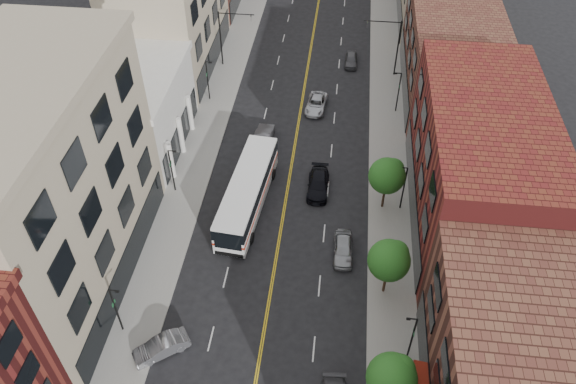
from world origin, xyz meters
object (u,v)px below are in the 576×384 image
(car_parked_far, at_px, (343,249))
(car_lane_c, at_px, (351,60))
(car_lane_b, at_px, (316,104))
(car_lane_behind, at_px, (263,137))
(car_lane_a, at_px, (318,184))
(city_bus, at_px, (247,191))
(car_angle_b, at_px, (161,347))

(car_parked_far, bearing_deg, car_lane_c, 88.51)
(car_lane_b, bearing_deg, car_lane_behind, -120.65)
(car_parked_far, distance_m, car_lane_behind, 17.40)
(car_parked_far, xyz_separation_m, car_lane_c, (-0.30, 32.36, -0.06))
(car_lane_a, relative_size, car_lane_b, 1.04)
(car_lane_b, bearing_deg, car_parked_far, -74.33)
(car_lane_b, bearing_deg, city_bus, -102.05)
(car_angle_b, relative_size, car_lane_c, 1.08)
(car_lane_behind, bearing_deg, city_bus, 91.79)
(city_bus, relative_size, car_lane_b, 2.81)
(city_bus, xyz_separation_m, car_lane_a, (6.50, 3.05, -1.26))
(car_lane_c, bearing_deg, car_parked_far, -89.26)
(city_bus, bearing_deg, car_lane_c, 77.01)
(city_bus, relative_size, car_lane_behind, 2.71)
(car_lane_c, bearing_deg, car_lane_b, -109.42)
(city_bus, height_order, car_lane_behind, city_bus)
(car_lane_behind, distance_m, car_lane_b, 8.85)
(car_parked_far, relative_size, car_lane_b, 0.89)
(car_lane_behind, xyz_separation_m, car_lane_b, (5.19, 7.16, -0.15))
(car_lane_b, bearing_deg, car_lane_a, -79.65)
(car_angle_b, xyz_separation_m, car_lane_a, (10.41, 19.31, 0.03))
(city_bus, height_order, car_lane_c, city_bus)
(city_bus, distance_m, car_lane_behind, 9.80)
(car_parked_far, bearing_deg, car_lane_a, 107.05)
(city_bus, height_order, car_lane_b, city_bus)
(car_lane_behind, relative_size, car_lane_b, 1.03)
(car_angle_b, height_order, car_lane_a, car_lane_a)
(car_lane_a, relative_size, car_lane_c, 1.27)
(city_bus, bearing_deg, car_lane_behind, 94.76)
(car_parked_far, distance_m, car_lane_c, 32.36)
(car_parked_far, xyz_separation_m, car_lane_a, (-2.79, 8.08, -0.00))
(car_angle_b, bearing_deg, car_lane_a, 116.04)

